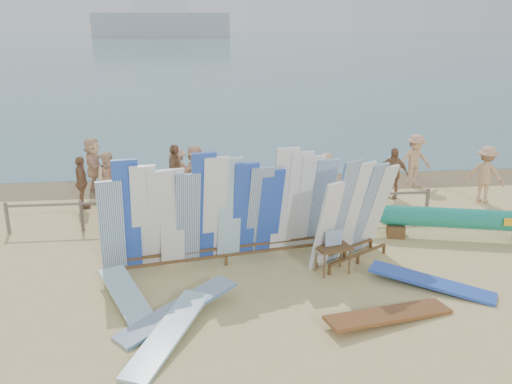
{
  "coord_description": "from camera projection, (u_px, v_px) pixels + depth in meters",
  "views": [
    {
      "loc": [
        -0.67,
        -11.6,
        5.64
      ],
      "look_at": [
        0.83,
        2.55,
        1.12
      ],
      "focal_mm": 38.0,
      "sensor_mm": 36.0,
      "label": 1
    }
  ],
  "objects": [
    {
      "name": "vendor_table",
      "position": [
        333.0,
        259.0,
        12.6
      ],
      "size": [
        0.91,
        0.74,
        1.05
      ],
      "rotation": [
        0.0,
        0.0,
        0.25
      ],
      "color": "brown",
      "rests_on": "ground"
    },
    {
      "name": "outrigger_canoe",
      "position": [
        461.0,
        220.0,
        14.46
      ],
      "size": [
        6.05,
        2.06,
        0.87
      ],
      "rotation": [
        0.0,
        0.0,
        -0.26
      ],
      "color": "brown",
      "rests_on": "ground"
    },
    {
      "name": "fence",
      "position": [
        225.0,
        205.0,
        15.42
      ],
      "size": [
        12.08,
        0.08,
        0.9
      ],
      "color": "#6F6054",
      "rests_on": "ground"
    },
    {
      "name": "beachgoer_9",
      "position": [
        415.0,
        160.0,
        19.08
      ],
      "size": [
        1.25,
        0.64,
        1.86
      ],
      "primitive_type": "imported",
      "rotation": [
        0.0,
        0.0,
        0.12
      ],
      "color": "tan",
      "rests_on": "ground"
    },
    {
      "name": "main_surfboard_rack",
      "position": [
        223.0,
        213.0,
        12.89
      ],
      "size": [
        5.7,
        1.69,
        2.85
      ],
      "rotation": [
        0.0,
        0.0,
        0.19
      ],
      "color": "brown",
      "rests_on": "ground"
    },
    {
      "name": "distant_ship",
      "position": [
        162.0,
        21.0,
        180.53
      ],
      "size": [
        45.0,
        8.0,
        14.0
      ],
      "color": "#999EA3",
      "rests_on": "ocean"
    },
    {
      "name": "flat_board_c",
      "position": [
        389.0,
        320.0,
        10.68
      ],
      "size": [
        2.75,
        1.28,
        0.24
      ],
      "primitive_type": "cube",
      "rotation": [
        0.06,
        0.0,
        1.85
      ],
      "color": "brown",
      "rests_on": "ground"
    },
    {
      "name": "beachgoer_11",
      "position": [
        93.0,
        164.0,
        18.56
      ],
      "size": [
        0.77,
        1.79,
        1.87
      ],
      "primitive_type": "imported",
      "rotation": [
        0.0,
        0.0,
        1.7
      ],
      "color": "beige",
      "rests_on": "ground"
    },
    {
      "name": "flat_board_d",
      "position": [
        431.0,
        288.0,
        11.95
      ],
      "size": [
        2.57,
        1.94,
        0.29
      ],
      "primitive_type": "cube",
      "rotation": [
        0.08,
        0.0,
        0.99
      ],
      "color": "blue",
      "rests_on": "ground"
    },
    {
      "name": "beachgoer_2",
      "position": [
        110.0,
        180.0,
        16.91
      ],
      "size": [
        0.89,
        0.48,
        1.78
      ],
      "primitive_type": "imported",
      "rotation": [
        0.0,
        0.0,
        0.07
      ],
      "color": "beige",
      "rests_on": "ground"
    },
    {
      "name": "beachgoer_4",
      "position": [
        175.0,
        173.0,
        17.54
      ],
      "size": [
        0.66,
        1.16,
        1.86
      ],
      "primitive_type": "imported",
      "rotation": [
        0.0,
        0.0,
        1.39
      ],
      "color": "#8C6042",
      "rests_on": "ground"
    },
    {
      "name": "flat_board_e",
      "position": [
        178.0,
        318.0,
        10.73
      ],
      "size": [
        2.44,
        2.13,
        0.39
      ],
      "primitive_type": "cube",
      "rotation": [
        0.12,
        0.0,
        -0.89
      ],
      "color": "silver",
      "rests_on": "ground"
    },
    {
      "name": "flat_board_b",
      "position": [
        169.0,
        341.0,
        9.99
      ],
      "size": [
        1.6,
        2.69,
        0.33
      ],
      "primitive_type": "cube",
      "rotation": [
        0.1,
        0.0,
        -0.42
      ],
      "color": "#8AC4DC",
      "rests_on": "ground"
    },
    {
      "name": "ground",
      "position": [
        232.0,
        271.0,
        12.77
      ],
      "size": [
        160.0,
        160.0,
        0.0
      ],
      "primitive_type": "plane",
      "color": "#D3C079",
      "rests_on": "ground"
    },
    {
      "name": "ocean",
      "position": [
        199.0,
        44.0,
        134.07
      ],
      "size": [
        320.0,
        240.0,
        0.02
      ],
      "primitive_type": "cube",
      "color": "#46727D",
      "rests_on": "ground"
    },
    {
      "name": "beachgoer_5",
      "position": [
        195.0,
        172.0,
        17.79
      ],
      "size": [
        1.51,
        1.59,
        1.79
      ],
      "primitive_type": "imported",
      "rotation": [
        0.0,
        0.0,
        3.98
      ],
      "color": "beige",
      "rests_on": "ground"
    },
    {
      "name": "beachgoer_3",
      "position": [
        178.0,
        172.0,
        17.97
      ],
      "size": [
        1.13,
        0.93,
        1.64
      ],
      "primitive_type": "imported",
      "rotation": [
        0.0,
        0.0,
        5.73
      ],
      "color": "tan",
      "rests_on": "ground"
    },
    {
      "name": "side_surfboard_rack",
      "position": [
        354.0,
        215.0,
        12.94
      ],
      "size": [
        2.31,
        1.79,
        2.67
      ],
      "rotation": [
        0.0,
        0.0,
        0.56
      ],
      "color": "brown",
      "rests_on": "ground"
    },
    {
      "name": "wet_sand_strip",
      "position": [
        220.0,
        184.0,
        19.59
      ],
      "size": [
        40.0,
        2.6,
        0.01
      ],
      "primitive_type": "cube",
      "color": "brown",
      "rests_on": "ground"
    },
    {
      "name": "beachgoer_extra_1",
      "position": [
        82.0,
        182.0,
        16.82
      ],
      "size": [
        0.58,
        1.03,
        1.66
      ],
      "primitive_type": "imported",
      "rotation": [
        0.0,
        0.0,
        1.75
      ],
      "color": "#8C6042",
      "rests_on": "ground"
    },
    {
      "name": "beachgoer_6",
      "position": [
        326.0,
        178.0,
        17.41
      ],
      "size": [
        0.39,
        0.8,
        1.63
      ],
      "primitive_type": "imported",
      "rotation": [
        0.0,
        0.0,
        1.58
      ],
      "color": "tan",
      "rests_on": "ground"
    },
    {
      "name": "beachgoer_10",
      "position": [
        393.0,
        173.0,
        17.8
      ],
      "size": [
        1.08,
        0.88,
        1.7
      ],
      "primitive_type": "imported",
      "rotation": [
        0.0,
        0.0,
        5.74
      ],
      "color": "#8C6042",
      "rests_on": "ground"
    },
    {
      "name": "beachgoer_extra_0",
      "position": [
        486.0,
        174.0,
        17.38
      ],
      "size": [
        1.21,
        1.18,
        1.85
      ],
      "primitive_type": "imported",
      "rotation": [
        0.0,
        0.0,
        2.39
      ],
      "color": "tan",
      "rests_on": "ground"
    },
    {
      "name": "beachgoer_1",
      "position": [
        118.0,
        190.0,
        16.27
      ],
      "size": [
        0.36,
        0.6,
        1.57
      ],
      "primitive_type": "imported",
      "rotation": [
        0.0,
        0.0,
        4.63
      ],
      "color": "#8C6042",
      "rests_on": "ground"
    },
    {
      "name": "beach_chair_left",
      "position": [
        226.0,
        204.0,
        16.63
      ],
      "size": [
        0.61,
        0.62,
        0.84
      ],
      "rotation": [
        0.0,
        0.0,
        0.15
      ],
      "color": "red",
      "rests_on": "ground"
    },
    {
      "name": "stroller",
      "position": [
        270.0,
        201.0,
        16.38
      ],
      "size": [
        0.61,
        0.83,
        1.09
      ],
      "rotation": [
        0.0,
        0.0,
        -0.08
      ],
      "color": "red",
      "rests_on": "ground"
    },
    {
      "name": "beach_chair_right",
      "position": [
        275.0,
        205.0,
        16.51
      ],
      "size": [
        0.58,
        0.6,
        0.86
      ],
      "rotation": [
        0.0,
        0.0,
        0.07
      ],
      "color": "red",
      "rests_on": "ground"
    },
    {
      "name": "flat_board_a",
      "position": [
        130.0,
        308.0,
        11.13
      ],
      "size": [
        1.6,
        2.69,
        0.36
      ],
      "primitive_type": "cube",
      "rotation": [
        0.11,
        0.0,
        0.42
      ],
      "color": "#8AC4DC",
      "rests_on": "ground"
    }
  ]
}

